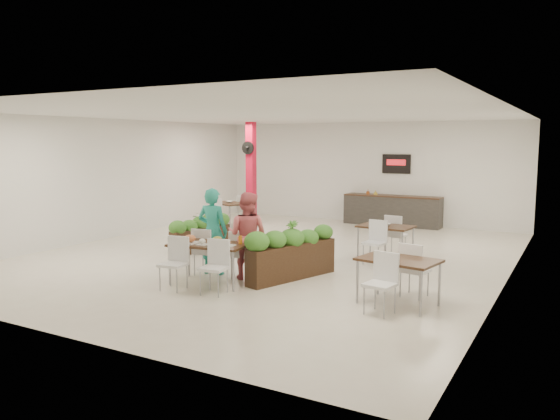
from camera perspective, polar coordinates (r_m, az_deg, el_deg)
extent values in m
plane|color=beige|center=(12.62, -0.63, -4.69)|extent=(12.00, 12.00, 0.00)
cube|color=white|center=(17.84, 9.00, 3.88)|extent=(10.00, 0.10, 3.20)
cube|color=white|center=(7.80, -23.10, -0.71)|extent=(10.00, 0.10, 3.20)
cube|color=white|center=(15.49, -16.94, 3.18)|extent=(0.10, 12.00, 3.20)
cube|color=white|center=(10.82, 23.00, 1.34)|extent=(0.10, 12.00, 3.20)
cube|color=white|center=(12.37, -0.65, 9.98)|extent=(10.00, 12.00, 0.04)
cube|color=red|center=(17.18, -3.03, 3.84)|extent=(0.25, 0.25, 3.20)
cylinder|color=black|center=(17.00, -3.38, 6.50)|extent=(0.40, 0.06, 0.40)
sphere|color=black|center=(16.97, -3.45, 6.50)|extent=(0.12, 0.12, 0.12)
cube|color=#292724|center=(17.29, 11.64, -0.11)|extent=(3.00, 0.60, 0.90)
cube|color=black|center=(17.24, 11.68, 1.44)|extent=(3.00, 0.62, 0.04)
cube|color=black|center=(17.46, 12.07, 4.73)|extent=(0.90, 0.04, 0.60)
cube|color=red|center=(17.43, 12.04, 4.89)|extent=(0.60, 0.02, 0.18)
imported|color=#9C491A|center=(17.48, 9.18, 1.96)|extent=(0.09, 0.09, 0.19)
imported|color=gold|center=(17.40, 9.96, 1.88)|extent=(0.13, 0.13, 0.17)
cube|color=black|center=(10.03, -7.38, -3.59)|extent=(1.50, 0.99, 0.04)
cylinder|color=gray|center=(10.14, -11.46, -5.72)|extent=(0.04, 0.04, 0.71)
cylinder|color=gray|center=(9.53, -4.91, -6.43)|extent=(0.04, 0.04, 0.71)
cylinder|color=gray|center=(10.71, -9.51, -4.99)|extent=(0.04, 0.04, 0.71)
cylinder|color=gray|center=(10.13, -3.23, -5.60)|extent=(0.04, 0.04, 0.71)
cube|color=white|center=(10.79, -7.72, -4.35)|extent=(0.48, 0.48, 0.05)
cube|color=white|center=(10.58, -8.24, -3.21)|extent=(0.42, 0.10, 0.45)
cylinder|color=gray|center=(10.91, -6.48, -5.47)|extent=(0.02, 0.02, 0.43)
cylinder|color=gray|center=(11.07, -8.05, -5.31)|extent=(0.02, 0.02, 0.43)
cylinder|color=gray|center=(10.62, -7.33, -5.83)|extent=(0.02, 0.02, 0.43)
cylinder|color=gray|center=(10.78, -8.93, -5.66)|extent=(0.02, 0.02, 0.43)
cube|color=white|center=(10.44, -3.85, -4.69)|extent=(0.48, 0.48, 0.05)
cube|color=white|center=(10.22, -4.31, -3.52)|extent=(0.42, 0.10, 0.45)
cylinder|color=gray|center=(10.57, -2.61, -5.84)|extent=(0.02, 0.02, 0.43)
cylinder|color=gray|center=(10.71, -4.29, -5.68)|extent=(0.02, 0.02, 0.43)
cylinder|color=gray|center=(10.27, -3.37, -6.23)|extent=(0.02, 0.02, 0.43)
cylinder|color=gray|center=(10.41, -5.09, -6.06)|extent=(0.02, 0.02, 0.43)
cube|color=white|center=(9.78, -11.10, -5.62)|extent=(0.48, 0.48, 0.05)
cube|color=white|center=(9.89, -10.55, -3.99)|extent=(0.42, 0.10, 0.45)
cylinder|color=gray|center=(9.79, -12.45, -7.06)|extent=(0.02, 0.02, 0.43)
cylinder|color=gray|center=(9.61, -10.74, -7.28)|extent=(0.02, 0.02, 0.43)
cylinder|color=gray|center=(10.06, -11.38, -6.64)|extent=(0.02, 0.02, 0.43)
cylinder|color=gray|center=(9.89, -9.70, -6.85)|extent=(0.02, 0.02, 0.43)
cube|color=white|center=(9.39, -6.93, -6.07)|extent=(0.48, 0.48, 0.05)
cube|color=white|center=(9.50, -6.42, -4.37)|extent=(0.42, 0.10, 0.45)
cylinder|color=gray|center=(9.38, -8.33, -7.59)|extent=(0.02, 0.02, 0.43)
cylinder|color=gray|center=(9.22, -6.47, -7.81)|extent=(0.02, 0.02, 0.43)
cylinder|color=gray|center=(9.67, -7.34, -7.12)|extent=(0.02, 0.02, 0.43)
cylinder|color=gray|center=(9.52, -5.52, -7.33)|extent=(0.02, 0.02, 0.43)
cube|color=white|center=(10.11, -9.40, -3.38)|extent=(0.34, 0.34, 0.01)
ellipsoid|color=#974925|center=(10.10, -9.41, -2.97)|extent=(0.22, 0.22, 0.13)
cube|color=white|center=(10.09, -6.56, -3.36)|extent=(0.29, 0.29, 0.01)
ellipsoid|color=gold|center=(10.08, -6.56, -3.02)|extent=(0.18, 0.18, 0.11)
cube|color=white|center=(9.74, -5.64, -3.72)|extent=(0.29, 0.29, 0.01)
ellipsoid|color=#551611|center=(9.73, -5.65, -3.40)|extent=(0.16, 0.16, 0.10)
cube|color=white|center=(9.90, -8.13, -3.59)|extent=(0.20, 0.20, 0.01)
ellipsoid|color=white|center=(9.89, -8.14, -3.34)|extent=(0.12, 0.12, 0.07)
cylinder|color=orange|center=(9.90, -4.17, -3.13)|extent=(0.07, 0.07, 0.15)
imported|color=#4E2B21|center=(10.37, -9.80, -2.89)|extent=(0.12, 0.12, 0.10)
imported|color=teal|center=(10.76, -7.05, -2.21)|extent=(0.67, 0.49, 1.70)
imported|color=#DD626A|center=(10.32, -3.45, -2.70)|extent=(0.88, 0.73, 1.65)
cube|color=black|center=(13.13, -8.29, -3.05)|extent=(0.58, 1.71, 0.56)
ellipsoid|color=#1C5317|center=(12.62, -10.66, -1.66)|extent=(0.40, 0.40, 0.32)
ellipsoid|color=#1C5317|center=(12.84, -9.47, -1.49)|extent=(0.40, 0.40, 0.32)
ellipsoid|color=#1C5317|center=(13.07, -8.32, -1.31)|extent=(0.40, 0.40, 0.32)
ellipsoid|color=#1C5317|center=(13.30, -7.21, -1.15)|extent=(0.40, 0.40, 0.32)
ellipsoid|color=#1C5317|center=(13.54, -6.14, -0.99)|extent=(0.40, 0.40, 0.32)
imported|color=#1C5317|center=(13.06, -8.33, -1.04)|extent=(0.33, 0.29, 0.37)
cube|color=black|center=(10.37, 1.25, -5.39)|extent=(0.95, 2.04, 0.68)
ellipsoid|color=#1C5317|center=(9.70, -2.43, -3.49)|extent=(0.40, 0.40, 0.32)
ellipsoid|color=#1C5317|center=(9.98, -0.53, -3.18)|extent=(0.40, 0.40, 0.32)
ellipsoid|color=#1C5317|center=(10.28, 1.26, -2.89)|extent=(0.40, 0.40, 0.32)
ellipsoid|color=#1C5317|center=(10.58, 2.95, -2.60)|extent=(0.40, 0.40, 0.32)
ellipsoid|color=#1C5317|center=(10.89, 4.55, -2.34)|extent=(0.40, 0.40, 0.32)
imported|color=#1C5317|center=(10.26, 1.26, -2.33)|extent=(0.25, 0.25, 0.44)
cube|color=black|center=(16.63, -5.30, 0.70)|extent=(1.28, 1.09, 0.04)
cylinder|color=gray|center=(16.93, -7.03, -0.49)|extent=(0.04, 0.04, 0.71)
cylinder|color=gray|center=(16.12, -5.26, -0.85)|extent=(0.04, 0.04, 0.71)
cylinder|color=gray|center=(17.24, -5.32, -0.33)|extent=(0.04, 0.04, 0.71)
cylinder|color=gray|center=(16.45, -3.49, -0.67)|extent=(0.04, 0.04, 0.71)
cube|color=white|center=(17.00, -3.59, -0.10)|extent=(0.55, 0.55, 0.05)
cube|color=white|center=(16.86, -4.13, 0.70)|extent=(0.40, 0.20, 0.45)
cylinder|color=gray|center=(16.99, -2.79, -0.90)|extent=(0.02, 0.02, 0.43)
cylinder|color=gray|center=(17.26, -3.44, -0.77)|extent=(0.02, 0.02, 0.43)
cylinder|color=gray|center=(16.79, -3.74, -0.99)|extent=(0.02, 0.02, 0.43)
cylinder|color=gray|center=(17.07, -4.38, -0.87)|extent=(0.02, 0.02, 0.43)
cube|color=white|center=(16.35, -7.06, -0.42)|extent=(0.55, 0.55, 0.05)
cube|color=white|center=(16.42, -6.50, 0.50)|extent=(0.40, 0.20, 0.45)
cylinder|color=gray|center=(16.44, -7.86, -1.22)|extent=(0.02, 0.02, 0.43)
cylinder|color=gray|center=(16.15, -7.25, -1.36)|extent=(0.02, 0.02, 0.43)
cylinder|color=gray|center=(16.62, -6.85, -1.12)|extent=(0.02, 0.02, 0.43)
cylinder|color=gray|center=(16.33, -6.23, -1.25)|extent=(0.02, 0.02, 0.43)
imported|color=white|center=(16.63, -5.31, 0.86)|extent=(0.22, 0.22, 0.05)
cube|color=black|center=(12.26, 11.00, -1.71)|extent=(1.21, 0.86, 0.04)
cylinder|color=gray|center=(12.24, 8.15, -3.44)|extent=(0.04, 0.04, 0.71)
cylinder|color=gray|center=(11.84, 12.64, -3.90)|extent=(0.04, 0.04, 0.71)
cylinder|color=gray|center=(12.82, 9.41, -2.99)|extent=(0.04, 0.04, 0.71)
cylinder|color=gray|center=(12.43, 13.73, -3.41)|extent=(0.04, 0.04, 0.71)
cube|color=white|center=(12.85, 12.02, -2.59)|extent=(0.45, 0.45, 0.05)
cube|color=white|center=(12.64, 11.73, -1.60)|extent=(0.42, 0.08, 0.45)
cylinder|color=gray|center=(12.99, 12.97, -3.57)|extent=(0.02, 0.02, 0.43)
cylinder|color=gray|center=(13.11, 11.58, -3.43)|extent=(0.02, 0.02, 0.43)
cylinder|color=gray|center=(12.68, 12.42, -3.81)|extent=(0.02, 0.02, 0.43)
cylinder|color=gray|center=(12.80, 11.00, -3.67)|extent=(0.02, 0.02, 0.43)
cube|color=white|center=(11.76, 9.82, -3.43)|extent=(0.45, 0.45, 0.05)
cube|color=white|center=(11.89, 10.22, -2.11)|extent=(0.42, 0.08, 0.45)
cylinder|color=gray|center=(11.73, 8.70, -4.61)|extent=(0.02, 0.02, 0.43)
cylinder|color=gray|center=(11.59, 10.22, -4.79)|extent=(0.02, 0.02, 0.43)
cylinder|color=gray|center=(12.03, 9.39, -4.33)|extent=(0.02, 0.02, 0.43)
cylinder|color=gray|center=(11.90, 10.88, -4.49)|extent=(0.02, 0.02, 0.43)
imported|color=white|center=(12.25, 11.01, -1.49)|extent=(0.22, 0.22, 0.05)
cube|color=black|center=(8.86, 12.29, -5.13)|extent=(1.32, 1.00, 0.04)
cylinder|color=gray|center=(8.91, 8.08, -7.45)|extent=(0.04, 0.04, 0.71)
cylinder|color=gray|center=(8.43, 14.51, -8.46)|extent=(0.04, 0.04, 0.71)
cylinder|color=gray|center=(9.49, 10.21, -6.59)|extent=(0.04, 0.04, 0.71)
cylinder|color=gray|center=(9.04, 16.32, -7.46)|extent=(0.04, 0.04, 0.71)
cube|color=white|center=(9.45, 13.89, -6.14)|extent=(0.48, 0.48, 0.05)
cube|color=white|center=(9.23, 13.43, -4.86)|extent=(0.42, 0.11, 0.45)
cylinder|color=gray|center=(9.59, 15.21, -7.44)|extent=(0.02, 0.02, 0.43)
cylinder|color=gray|center=(9.73, 13.36, -7.17)|extent=(0.02, 0.02, 0.43)
cylinder|color=gray|center=(9.29, 14.36, -7.88)|extent=(0.02, 0.02, 0.43)
cylinder|color=gray|center=(9.43, 12.46, -7.60)|extent=(0.02, 0.02, 0.43)
cube|color=white|center=(8.41, 10.39, -7.71)|extent=(0.48, 0.48, 0.05)
cube|color=white|center=(8.51, 11.05, -5.81)|extent=(0.42, 0.11, 0.45)
cylinder|color=gray|center=(8.41, 8.77, -9.34)|extent=(0.02, 0.02, 0.43)
cylinder|color=gray|center=(8.25, 10.84, -9.70)|extent=(0.02, 0.02, 0.43)
cylinder|color=gray|center=(8.69, 9.90, -8.81)|extent=(0.02, 0.02, 0.43)
cylinder|color=gray|center=(8.54, 11.92, -9.15)|extent=(0.02, 0.02, 0.43)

